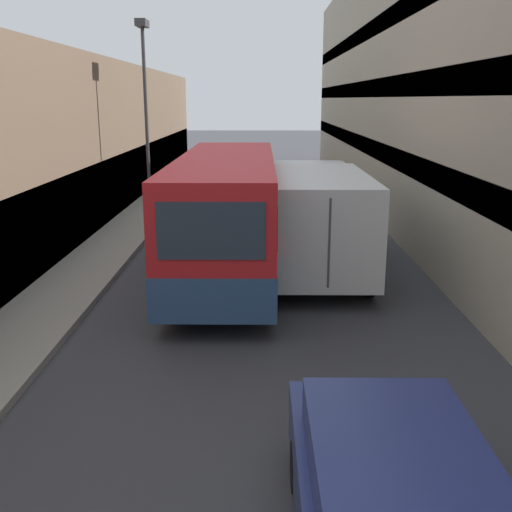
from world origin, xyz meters
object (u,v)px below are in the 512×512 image
Objects in this scene: box_truck at (315,214)px; street_lamp at (145,86)px; car_hatchback at (394,505)px; panel_van at (223,176)px; bus at (227,212)px.

street_lamp is (-5.47, 5.35, 3.44)m from box_truck.
street_lamp reaches higher than car_hatchback.
panel_van is at bearing 105.31° from box_truck.
bus is (-2.21, 10.66, 0.89)m from car_hatchback.
panel_van reaches higher than car_hatchback.
street_lamp is at bearing 108.01° from car_hatchback.
panel_van is 7.92m from street_lamp.
car_hatchback is 1.02× the size of panel_van.
street_lamp reaches higher than box_truck.
bus is at bearing -85.80° from panel_van.
panel_van is at bearing 94.20° from bus.
panel_van is (-3.25, 11.89, -0.46)m from box_truck.
car_hatchback is 0.42× the size of bus.
box_truck is at bearing 89.21° from car_hatchback.
box_truck is 1.74× the size of panel_van.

